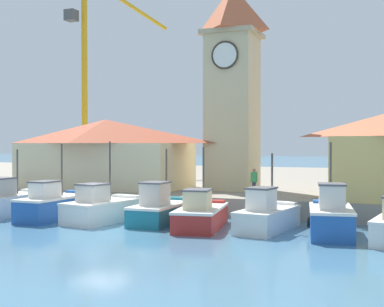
{
  "coord_description": "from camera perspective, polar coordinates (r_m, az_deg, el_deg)",
  "views": [
    {
      "loc": [
        13.57,
        -21.96,
        4.11
      ],
      "look_at": [
        1.46,
        8.06,
        3.5
      ],
      "focal_mm": 50.0,
      "sensor_mm": 36.0,
      "label": 1
    }
  ],
  "objects": [
    {
      "name": "ground_plane",
      "position": [
        26.14,
        -9.71,
        -7.98
      ],
      "size": [
        300.0,
        300.0,
        0.0
      ],
      "primitive_type": "plane",
      "color": "teal"
    },
    {
      "name": "quay_wharf",
      "position": [
        50.03,
        6.18,
        -3.02
      ],
      "size": [
        120.0,
        40.0,
        1.07
      ],
      "primitive_type": "cube",
      "color": "gray",
      "rests_on": "ground"
    },
    {
      "name": "fishing_boat_left_inner",
      "position": [
        32.33,
        -18.87,
        -4.93
      ],
      "size": [
        2.11,
        5.08,
        3.77
      ],
      "color": "silver",
      "rests_on": "ground"
    },
    {
      "name": "fishing_boat_mid_left",
      "position": [
        29.94,
        -14.46,
        -5.36
      ],
      "size": [
        1.95,
        4.95,
        4.09
      ],
      "color": "#2356A8",
      "rests_on": "ground"
    },
    {
      "name": "fishing_boat_center",
      "position": [
        28.45,
        -9.55,
        -5.78
      ],
      "size": [
        2.79,
        4.8,
        4.22
      ],
      "color": "silver",
      "rests_on": "ground"
    },
    {
      "name": "fishing_boat_mid_right",
      "position": [
        27.67,
        -3.33,
        -5.98
      ],
      "size": [
        2.02,
        4.81,
        3.82
      ],
      "color": "#196B7F",
      "rests_on": "ground"
    },
    {
      "name": "fishing_boat_right_inner",
      "position": [
        25.98,
        0.94,
        -6.53
      ],
      "size": [
        2.69,
        5.02,
        3.94
      ],
      "color": "#AD2823",
      "rests_on": "ground"
    },
    {
      "name": "fishing_boat_right_outer",
      "position": [
        25.54,
        8.01,
        -6.6
      ],
      "size": [
        2.34,
        4.75,
        3.64
      ],
      "color": "silver",
      "rests_on": "ground"
    },
    {
      "name": "fishing_boat_far_right",
      "position": [
        24.48,
        14.6,
        -6.67
      ],
      "size": [
        2.53,
        4.42,
        4.17
      ],
      "color": "#2356A8",
      "rests_on": "ground"
    },
    {
      "name": "clock_tower",
      "position": [
        35.39,
        4.34,
        7.67
      ],
      "size": [
        3.51,
        3.51,
        14.96
      ],
      "color": "beige",
      "rests_on": "quay_wharf"
    },
    {
      "name": "warehouse_left",
      "position": [
        37.38,
        -9.21,
        0.09
      ],
      "size": [
        11.56,
        6.21,
        4.69
      ],
      "color": "beige",
      "rests_on": "quay_wharf"
    },
    {
      "name": "port_crane_near",
      "position": [
        51.15,
        -11.0,
        5.6
      ],
      "size": [
        6.04,
        9.67,
        18.82
      ],
      "color": "#976E11",
      "rests_on": "quay_wharf"
    },
    {
      "name": "dock_worker_near_tower",
      "position": [
        30.53,
        6.63,
        -3.05
      ],
      "size": [
        0.34,
        0.22,
        1.62
      ],
      "color": "#33333D",
      "rests_on": "quay_wharf"
    }
  ]
}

